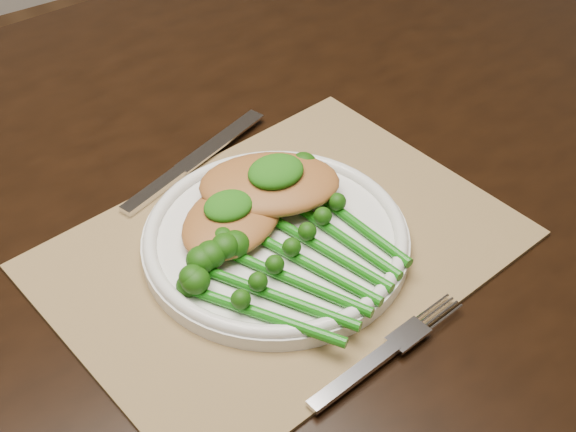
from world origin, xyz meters
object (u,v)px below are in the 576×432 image
chicken_fillet_left (232,218)px  broccolini_bundle (311,265)px  dinner_plate (276,238)px  placemat (281,250)px  dining_table (171,424)px

chicken_fillet_left → broccolini_bundle: (0.03, -0.09, -0.01)m
dinner_plate → placemat: bearing=-55.8°
dining_table → placemat: (0.10, -0.12, 0.37)m
placemat → chicken_fillet_left: 0.06m
dinner_plate → chicken_fillet_left: size_ratio=2.09×
dining_table → placemat: bearing=-55.2°
dining_table → broccolini_bundle: size_ratio=7.03×
chicken_fillet_left → dinner_plate: bearing=-78.1°
chicken_fillet_left → broccolini_bundle: same height
dining_table → broccolini_bundle: 0.44m
dining_table → dinner_plate: bearing=-55.0°
dining_table → dinner_plate: (0.09, -0.12, 0.39)m
dining_table → dinner_plate: 0.42m
placemat → dining_table: bearing=120.2°
dining_table → broccolini_bundle: broccolini_bundle is taller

